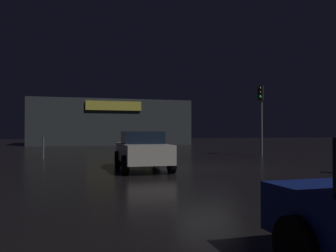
# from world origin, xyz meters

# --- Properties ---
(ground_plane) EXTENTS (120.00, 120.00, 0.00)m
(ground_plane) POSITION_xyz_m (0.00, 0.00, 0.00)
(ground_plane) COLOR black
(store_building) EXTENTS (17.69, 8.99, 5.04)m
(store_building) POSITION_xyz_m (-0.61, 28.46, 2.52)
(store_building) COLOR #33383D
(store_building) RESTS_ON ground
(traffic_signal_opposite) EXTENTS (0.42, 0.42, 4.32)m
(traffic_signal_opposite) POSITION_xyz_m (5.94, 5.51, 3.08)
(traffic_signal_opposite) COLOR #595B60
(traffic_signal_opposite) RESTS_ON ground
(car_near) EXTENTS (2.07, 4.20, 1.52)m
(car_near) POSITION_xyz_m (-2.70, 0.03, 0.78)
(car_near) COLOR silver
(car_near) RESTS_ON ground
(bollard_kerb_a) EXTENTS (0.11, 0.11, 1.22)m
(bollard_kerb_a) POSITION_xyz_m (-6.77, 6.80, 0.61)
(bollard_kerb_a) COLOR #595B60
(bollard_kerb_a) RESTS_ON ground
(bollard_kerb_b) EXTENTS (0.13, 0.13, 1.26)m
(bollard_kerb_b) POSITION_xyz_m (-0.77, 7.49, 0.63)
(bollard_kerb_b) COLOR gold
(bollard_kerb_b) RESTS_ON ground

